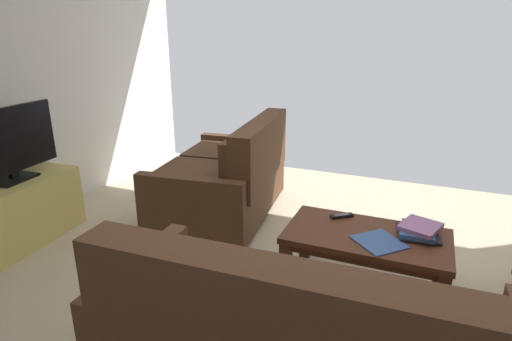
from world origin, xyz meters
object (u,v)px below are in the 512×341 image
(coffee_table, at_px, (366,243))
(book_stack, at_px, (419,230))
(flat_tv, at_px, (7,144))
(loveseat_near, at_px, (228,178))
(tv_remote, at_px, (342,216))
(loose_magazine, at_px, (379,242))
(tv_stand, at_px, (21,211))

(coffee_table, xyz_separation_m, book_stack, (-0.30, -0.10, 0.10))
(flat_tv, bearing_deg, book_stack, -171.13)
(loveseat_near, height_order, flat_tv, flat_tv)
(book_stack, bearing_deg, tv_remote, -9.13)
(flat_tv, bearing_deg, coffee_table, -172.28)
(flat_tv, bearing_deg, loose_magazine, -174.39)
(loveseat_near, distance_m, tv_stand, 1.71)
(flat_tv, distance_m, tv_remote, 2.56)
(coffee_table, bearing_deg, loveseat_near, -27.40)
(tv_stand, distance_m, loose_magazine, 2.77)
(coffee_table, bearing_deg, loose_magazine, 132.98)
(tv_stand, bearing_deg, loose_magazine, -174.40)
(book_stack, distance_m, loose_magazine, 0.29)
(loveseat_near, xyz_separation_m, book_stack, (-1.63, 0.59, 0.07))
(book_stack, bearing_deg, loose_magazine, 41.90)
(coffee_table, xyz_separation_m, loose_magazine, (-0.09, 0.09, 0.07))
(loveseat_near, bearing_deg, loose_magazine, 151.11)
(flat_tv, distance_m, book_stack, 3.03)
(loveseat_near, relative_size, flat_tv, 1.71)
(tv_stand, height_order, loose_magazine, tv_stand)
(book_stack, xyz_separation_m, tv_remote, (0.50, -0.08, -0.03))
(loveseat_near, xyz_separation_m, tv_remote, (-1.13, 0.51, 0.05))
(coffee_table, relative_size, loose_magazine, 3.80)
(loose_magazine, bearing_deg, coffee_table, -93.06)
(loveseat_near, distance_m, book_stack, 1.73)
(loveseat_near, xyz_separation_m, coffee_table, (-1.33, 0.69, -0.03))
(coffee_table, distance_m, tv_stand, 2.69)
(coffee_table, xyz_separation_m, tv_remote, (0.20, -0.18, 0.08))
(tv_stand, relative_size, tv_remote, 6.14)
(loveseat_near, xyz_separation_m, flat_tv, (1.34, 1.05, 0.44))
(flat_tv, bearing_deg, tv_stand, -43.23)
(book_stack, xyz_separation_m, loose_magazine, (0.22, 0.19, -0.03))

